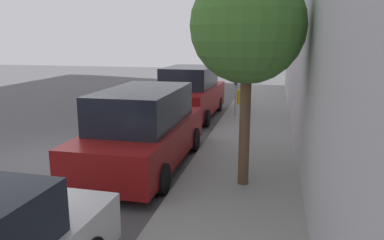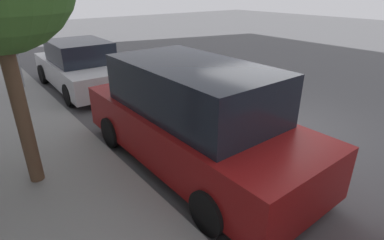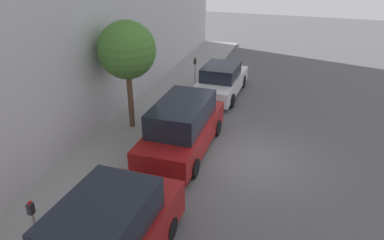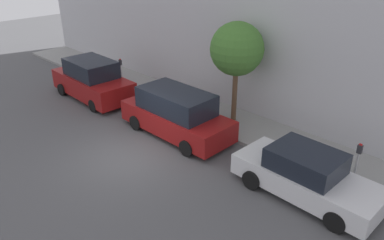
% 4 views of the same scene
% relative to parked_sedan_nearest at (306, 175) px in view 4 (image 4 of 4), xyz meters
% --- Properties ---
extents(ground_plane, '(60.00, 60.00, 0.00)m').
position_rel_parked_sedan_nearest_xyz_m(ground_plane, '(-2.35, 5.75, -0.73)').
color(ground_plane, '#515154').
extents(sidewalk, '(2.50, 32.00, 0.15)m').
position_rel_parked_sedan_nearest_xyz_m(sidewalk, '(2.40, 5.75, -0.65)').
color(sidewalk, gray).
rests_on(sidewalk, ground_plane).
extents(parked_sedan_nearest, '(1.92, 4.54, 1.54)m').
position_rel_parked_sedan_nearest_xyz_m(parked_sedan_nearest, '(0.00, 0.00, 0.00)').
color(parked_sedan_nearest, silver).
rests_on(parked_sedan_nearest, ground_plane).
extents(parked_minivan_second, '(2.02, 4.91, 1.90)m').
position_rel_parked_sedan_nearest_xyz_m(parked_minivan_second, '(0.03, 5.81, 0.20)').
color(parked_minivan_second, maroon).
rests_on(parked_minivan_second, ground_plane).
extents(parked_suv_third, '(2.10, 4.86, 1.98)m').
position_rel_parked_sedan_nearest_xyz_m(parked_suv_third, '(-0.19, 11.67, 0.21)').
color(parked_suv_third, maroon).
rests_on(parked_suv_third, ground_plane).
extents(parking_meter_near, '(0.11, 0.15, 1.38)m').
position_rel_parked_sedan_nearest_xyz_m(parking_meter_near, '(1.60, -0.87, 0.27)').
color(parking_meter_near, '#ADADB2').
rests_on(parking_meter_near, sidewalk).
extents(parking_meter_far, '(0.11, 0.15, 1.51)m').
position_rel_parked_sedan_nearest_xyz_m(parking_meter_far, '(1.60, 11.74, 0.35)').
color(parking_meter_far, '#ADADB2').
rests_on(parking_meter_far, sidewalk).
extents(street_tree, '(2.18, 2.18, 4.23)m').
position_rel_parked_sedan_nearest_xyz_m(street_tree, '(2.50, 4.83, 2.55)').
color(street_tree, brown).
rests_on(street_tree, sidewalk).
extents(fire_hydrant, '(0.20, 0.20, 0.69)m').
position_rel_parked_sedan_nearest_xyz_m(fire_hydrant, '(1.50, 14.20, -0.23)').
color(fire_hydrant, gold).
rests_on(fire_hydrant, sidewalk).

